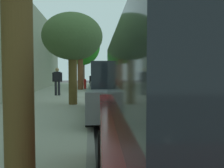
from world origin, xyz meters
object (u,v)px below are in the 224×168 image
(parked_sedan_silver_nearest, at_px, (103,82))
(street_tree_near_cyclist, at_px, (82,46))
(street_tree_mid_block, at_px, (80,46))
(pedestrian_on_phone, at_px, (57,80))
(street_tree_far_end, at_px, (72,37))
(parked_suv_red_mid, at_px, (203,141))
(fire_hydrant, at_px, (85,84))
(parked_pickup_grey_second, at_px, (117,93))
(cyclist_with_backpack, at_px, (94,81))
(bicycle_at_curb, at_px, (99,94))

(parked_sedan_silver_nearest, height_order, street_tree_near_cyclist, street_tree_near_cyclist)
(street_tree_mid_block, xyz_separation_m, pedestrian_on_phone, (1.23, 4.62, -2.55))
(street_tree_near_cyclist, height_order, street_tree_far_end, street_tree_near_cyclist)
(parked_suv_red_mid, bearing_deg, parked_sedan_silver_nearest, -90.04)
(street_tree_near_cyclist, bearing_deg, pedestrian_on_phone, 83.01)
(pedestrian_on_phone, xyz_separation_m, fire_hydrant, (-1.59, -5.41, -0.54))
(parked_pickup_grey_second, bearing_deg, parked_suv_red_mid, 90.99)
(cyclist_with_backpack, relative_size, street_tree_mid_block, 0.36)
(bicycle_at_curb, relative_size, cyclist_with_backpack, 0.80)
(cyclist_with_backpack, distance_m, street_tree_near_cyclist, 11.61)
(street_tree_near_cyclist, xyz_separation_m, fire_hydrant, (-0.35, 4.65, -3.58))
(parked_pickup_grey_second, height_order, street_tree_far_end, street_tree_far_end)
(parked_pickup_grey_second, distance_m, street_tree_near_cyclist, 17.33)
(street_tree_far_end, bearing_deg, parked_pickup_grey_second, 121.82)
(cyclist_with_backpack, distance_m, fire_hydrant, 6.55)
(parked_suv_red_mid, distance_m, pedestrian_on_phone, 13.48)
(parked_suv_red_mid, height_order, cyclist_with_backpack, parked_suv_red_mid)
(parked_sedan_silver_nearest, distance_m, street_tree_far_end, 8.97)
(pedestrian_on_phone, bearing_deg, street_tree_mid_block, -104.94)
(street_tree_near_cyclist, bearing_deg, cyclist_with_backpack, 95.28)
(parked_pickup_grey_second, xyz_separation_m, street_tree_mid_block, (1.71, -11.50, 2.77))
(street_tree_near_cyclist, relative_size, fire_hydrant, 7.11)
(parked_pickup_grey_second, relative_size, cyclist_with_backpack, 3.12)
(parked_pickup_grey_second, bearing_deg, parked_sedan_silver_nearest, -90.62)
(bicycle_at_curb, height_order, fire_hydrant, fire_hydrant)
(street_tree_near_cyclist, distance_m, pedestrian_on_phone, 10.58)
(cyclist_with_backpack, bearing_deg, parked_sedan_silver_nearest, -98.44)
(street_tree_mid_block, bearing_deg, bicycle_at_curb, 101.49)
(cyclist_with_backpack, bearing_deg, street_tree_far_end, 71.29)
(street_tree_far_end, relative_size, pedestrian_on_phone, 2.42)
(parked_sedan_silver_nearest, height_order, pedestrian_on_phone, pedestrian_on_phone)
(parked_pickup_grey_second, xyz_separation_m, pedestrian_on_phone, (2.94, -6.88, 0.21))
(fire_hydrant, bearing_deg, parked_pickup_grey_second, 96.30)
(parked_suv_red_mid, xyz_separation_m, cyclist_with_backpack, (0.79, -12.05, 0.02))
(pedestrian_on_phone, bearing_deg, parked_suv_red_mid, 103.08)
(parked_pickup_grey_second, distance_m, street_tree_far_end, 3.95)
(parked_suv_red_mid, xyz_separation_m, pedestrian_on_phone, (3.05, -13.13, 0.09))
(parked_sedan_silver_nearest, distance_m, parked_suv_red_mid, 17.45)
(bicycle_at_curb, bearing_deg, pedestrian_on_phone, -31.48)
(parked_sedan_silver_nearest, bearing_deg, cyclist_with_backpack, 81.56)
(parked_pickup_grey_second, relative_size, street_tree_mid_block, 1.13)
(fire_hydrant, bearing_deg, parked_suv_red_mid, 94.52)
(parked_sedan_silver_nearest, relative_size, street_tree_near_cyclist, 0.75)
(parked_pickup_grey_second, xyz_separation_m, parked_suv_red_mid, (-0.11, 6.25, 0.13))
(fire_hydrant, bearing_deg, cyclist_with_backpack, 95.94)
(parked_sedan_silver_nearest, distance_m, cyclist_with_backpack, 5.47)
(parked_suv_red_mid, distance_m, street_tree_near_cyclist, 23.47)
(parked_suv_red_mid, distance_m, street_tree_mid_block, 18.04)
(cyclist_with_backpack, height_order, street_tree_near_cyclist, street_tree_near_cyclist)
(street_tree_near_cyclist, relative_size, street_tree_far_end, 1.45)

